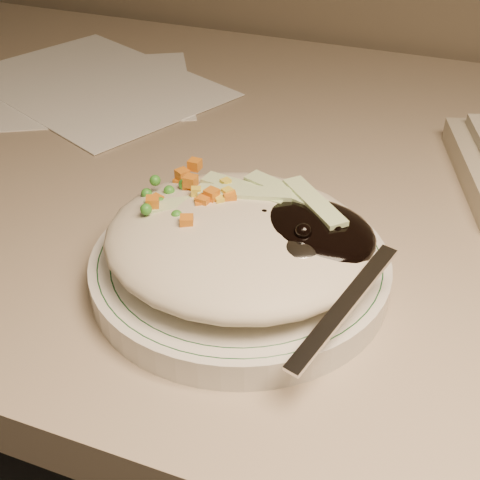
% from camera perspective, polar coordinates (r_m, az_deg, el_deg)
% --- Properties ---
extents(desk, '(1.40, 0.70, 0.74)m').
position_cam_1_polar(desk, '(0.75, 10.22, -8.46)').
color(desk, gray).
rests_on(desk, ground).
extents(plate, '(0.22, 0.22, 0.02)m').
position_cam_1_polar(plate, '(0.49, 0.00, -2.46)').
color(plate, silver).
rests_on(plate, desk).
extents(plate_rim, '(0.21, 0.21, 0.00)m').
position_cam_1_polar(plate_rim, '(0.49, -0.00, -1.53)').
color(plate_rim, '#144723').
rests_on(plate_rim, plate).
extents(meal, '(0.21, 0.19, 0.05)m').
position_cam_1_polar(meal, '(0.47, 0.45, 0.40)').
color(meal, '#C0B49C').
rests_on(meal, plate).
extents(papers, '(0.39, 0.35, 0.00)m').
position_cam_1_polar(papers, '(0.84, -13.56, 12.60)').
color(papers, white).
rests_on(papers, desk).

